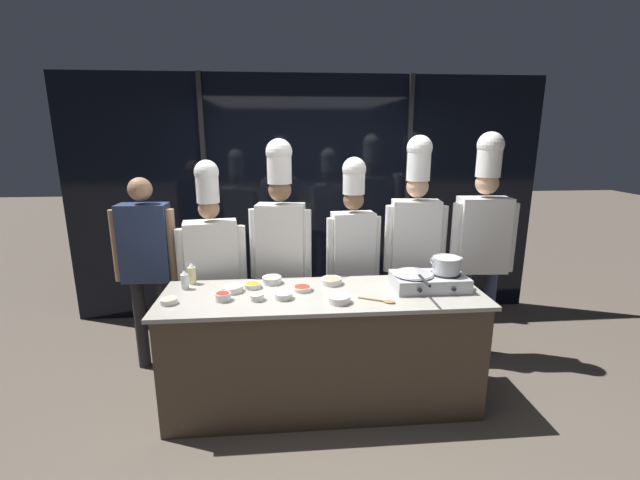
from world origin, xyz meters
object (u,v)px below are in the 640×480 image
at_px(prep_bowl_noodles, 339,299).
at_px(chef_line, 353,243).
at_px(prep_bowl_mushrooms, 331,281).
at_px(prep_bowl_carrots, 253,285).
at_px(prep_bowl_garlic, 257,297).
at_px(chef_pastry, 415,232).
at_px(chef_sous, 281,237).
at_px(chef_head, 212,256).
at_px(prep_bowl_shrimp, 232,288).
at_px(squeeze_bottle_clear, 185,280).
at_px(prep_bowl_bean_sprouts, 283,295).
at_px(prep_bowl_rice, 272,279).
at_px(serving_spoon_slotted, 384,301).
at_px(stock_pot, 446,265).
at_px(prep_bowl_chili_flakes, 302,288).
at_px(person_guest, 147,256).
at_px(frying_pan, 413,271).
at_px(chef_apprentice, 482,232).
at_px(prep_bowl_ginger, 169,301).
at_px(squeeze_bottle_oil, 192,274).
at_px(portable_stove, 429,281).
at_px(prep_bowl_bell_pepper, 223,296).

xyz_separation_m(prep_bowl_noodles, chef_line, (0.24, 0.90, 0.17)).
relative_size(prep_bowl_mushrooms, prep_bowl_noodles, 1.04).
height_order(prep_bowl_carrots, prep_bowl_noodles, prep_bowl_noodles).
relative_size(prep_bowl_garlic, chef_pastry, 0.05).
height_order(prep_bowl_carrots, chef_sous, chef_sous).
distance_m(prep_bowl_carrots, chef_head, 0.60).
xyz_separation_m(prep_bowl_shrimp, prep_bowl_noodles, (0.78, -0.28, 0.00)).
distance_m(prep_bowl_mushrooms, chef_head, 1.08).
xyz_separation_m(squeeze_bottle_clear, prep_bowl_bean_sprouts, (0.75, -0.27, -0.04)).
height_order(prep_bowl_carrots, prep_bowl_rice, prep_bowl_rice).
distance_m(prep_bowl_carrots, serving_spoon_slotted, 1.02).
bearing_deg(chef_pastry, chef_head, 10.08).
bearing_deg(prep_bowl_shrimp, chef_line, 31.12).
distance_m(stock_pot, prep_bowl_noodles, 0.90).
xyz_separation_m(prep_bowl_chili_flakes, chef_head, (-0.76, 0.54, 0.12)).
distance_m(serving_spoon_slotted, chef_sous, 1.16).
bearing_deg(person_guest, prep_bowl_rice, 160.36).
bearing_deg(person_guest, frying_pan, 164.82).
relative_size(prep_bowl_rice, chef_line, 0.08).
distance_m(prep_bowl_bean_sprouts, chef_apprentice, 1.96).
bearing_deg(prep_bowl_carrots, prep_bowl_chili_flakes, -13.63).
bearing_deg(prep_bowl_rice, serving_spoon_slotted, -29.96).
xyz_separation_m(prep_bowl_mushrooms, prep_bowl_rice, (-0.47, 0.06, 0.00)).
xyz_separation_m(prep_bowl_rice, chef_head, (-0.52, 0.36, 0.10)).
height_order(prep_bowl_ginger, chef_sous, chef_sous).
height_order(stock_pot, prep_bowl_chili_flakes, stock_pot).
bearing_deg(frying_pan, prep_bowl_shrimp, 177.44).
distance_m(prep_bowl_garlic, prep_bowl_rice, 0.36).
relative_size(squeeze_bottle_oil, chef_apprentice, 0.08).
relative_size(stock_pot, prep_bowl_mushrooms, 1.44).
bearing_deg(chef_apprentice, portable_stove, 44.58).
relative_size(stock_pot, prep_bowl_shrimp, 1.49).
relative_size(portable_stove, stock_pot, 2.33).
relative_size(prep_bowl_noodles, chef_apprentice, 0.08).
bearing_deg(prep_bowl_bell_pepper, prep_bowl_bean_sprouts, -0.64).
xyz_separation_m(prep_bowl_bean_sprouts, prep_bowl_mushrooms, (0.38, 0.28, 0.00)).
xyz_separation_m(prep_bowl_ginger, prep_bowl_rice, (0.72, 0.36, 0.01)).
bearing_deg(frying_pan, prep_bowl_bell_pepper, -175.56).
xyz_separation_m(prep_bowl_bean_sprouts, person_guest, (-1.17, 0.75, 0.11)).
bearing_deg(serving_spoon_slotted, prep_bowl_bean_sprouts, 170.01).
bearing_deg(squeeze_bottle_clear, prep_bowl_chili_flakes, -7.14).
relative_size(portable_stove, chef_head, 0.30).
bearing_deg(squeeze_bottle_oil, prep_bowl_mushrooms, -5.46).
relative_size(prep_bowl_shrimp, chef_apprentice, 0.08).
bearing_deg(stock_pot, prep_bowl_shrimp, 177.98).
height_order(prep_bowl_carrots, prep_bowl_chili_flakes, prep_bowl_carrots).
height_order(squeeze_bottle_clear, prep_bowl_bell_pepper, squeeze_bottle_clear).
bearing_deg(person_guest, chef_apprentice, -179.58).
relative_size(prep_bowl_ginger, prep_bowl_bean_sprouts, 0.91).
bearing_deg(prep_bowl_chili_flakes, squeeze_bottle_clear, 172.86).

